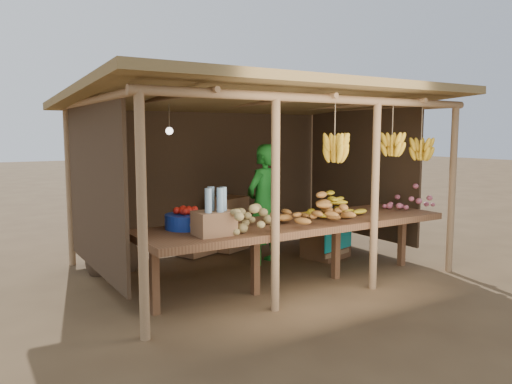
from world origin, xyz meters
TOP-DOWN VIEW (x-y plane):
  - ground at (0.00, 0.00)m, footprint 60.00×60.00m
  - stall_structure at (0.10, -0.00)m, footprint 4.70×3.50m
  - counter at (0.00, -0.95)m, footprint 3.90×1.05m
  - potato_heap at (-0.91, -1.19)m, footprint 1.04×0.69m
  - sweet_potato_heap at (0.13, -1.22)m, footprint 1.08×0.81m
  - onion_heap at (1.90, -0.95)m, footprint 0.92×0.70m
  - banana_pile at (0.63, -0.91)m, footprint 0.74×0.55m
  - tomato_basin at (-1.33, -0.69)m, footprint 0.46×0.46m
  - bottle_box at (-1.23, -1.17)m, footprint 0.39×0.31m
  - vendor at (0.23, 0.18)m, footprint 0.72×0.60m
  - tarp_crate at (1.20, -0.03)m, footprint 0.79×0.73m
  - carton_stack at (-0.02, 1.09)m, footprint 1.20×0.57m
  - burlap_sacks at (-1.72, 0.82)m, footprint 0.72×0.38m

SIDE VIEW (x-z plane):
  - ground at x=0.00m, z-range 0.00..0.00m
  - burlap_sacks at x=-1.72m, z-range -0.03..0.47m
  - tarp_crate at x=1.20m, z-range -0.07..0.72m
  - carton_stack at x=-0.02m, z-range -0.05..0.78m
  - counter at x=0.00m, z-range 0.34..1.14m
  - vendor at x=0.23m, z-range 0.00..1.69m
  - tomato_basin at x=-1.33m, z-range 0.78..1.02m
  - banana_pile at x=0.63m, z-range 0.80..1.15m
  - onion_heap at x=1.90m, z-range 0.80..1.16m
  - sweet_potato_heap at x=0.13m, z-range 0.80..1.16m
  - potato_heap at x=-0.91m, z-range 0.80..1.17m
  - bottle_box at x=-1.23m, z-range 0.74..1.24m
  - stall_structure at x=0.10m, z-range 0.70..3.14m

